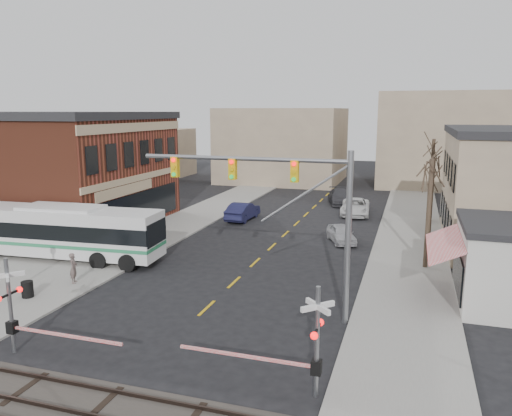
{
  "coord_description": "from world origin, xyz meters",
  "views": [
    {
      "loc": [
        9.43,
        -19.63,
        9.71
      ],
      "look_at": [
        -0.13,
        10.58,
        3.5
      ],
      "focal_mm": 35.0,
      "sensor_mm": 36.0,
      "label": 1
    }
  ],
  "objects": [
    {
      "name": "car_b",
      "position": [
        -5.0,
        22.01,
        0.8
      ],
      "size": [
        1.89,
        4.92,
        1.6
      ],
      "primitive_type": "imported",
      "rotation": [
        0.0,
        0.0,
        3.1
      ],
      "color": "#17183B",
      "rests_on": "ground"
    },
    {
      "name": "ground",
      "position": [
        0.0,
        0.0,
        0.0
      ],
      "size": [
        160.0,
        160.0,
        0.0
      ],
      "primitive_type": "plane",
      "color": "black",
      "rests_on": "ground"
    },
    {
      "name": "rr_crossing_east",
      "position": [
        6.25,
        -4.09,
        1.97
      ],
      "size": [
        5.6,
        1.36,
        4.0
      ],
      "color": "gray",
      "rests_on": "ground"
    },
    {
      "name": "tree_east_a",
      "position": [
        10.5,
        12.0,
        3.5
      ],
      "size": [
        0.28,
        0.28,
        6.75
      ],
      "color": "#382B21",
      "rests_on": "sidewalk_east"
    },
    {
      "name": "car_d",
      "position": [
        2.29,
        32.41,
        0.77
      ],
      "size": [
        3.46,
        5.69,
        1.54
      ],
      "primitive_type": "imported",
      "rotation": [
        0.0,
        0.0,
        0.26
      ],
      "color": "#36363A",
      "rests_on": "ground"
    },
    {
      "name": "sidewalk_west",
      "position": [
        -9.5,
        20.0,
        0.06
      ],
      "size": [
        5.0,
        60.0,
        0.12
      ],
      "primitive_type": "cube",
      "color": "gray",
      "rests_on": "ground"
    },
    {
      "name": "rr_crossing_west",
      "position": [
        -5.25,
        -4.63,
        1.97
      ],
      "size": [
        5.6,
        1.36,
        4.0
      ],
      "color": "gray",
      "rests_on": "ground"
    },
    {
      "name": "car_c",
      "position": [
        4.43,
        27.21,
        0.77
      ],
      "size": [
        2.95,
        5.71,
        1.54
      ],
      "primitive_type": "imported",
      "rotation": [
        0.0,
        0.0,
        0.07
      ],
      "color": "silver",
      "rests_on": "ground"
    },
    {
      "name": "car_a",
      "position": [
        4.6,
        16.81,
        0.67
      ],
      "size": [
        2.99,
        4.21,
        1.33
      ],
      "primitive_type": "imported",
      "rotation": [
        0.0,
        0.0,
        0.41
      ],
      "color": "#A2A3A7",
      "rests_on": "ground"
    },
    {
      "name": "traffic_signal_mast",
      "position": [
        4.02,
        2.37,
        5.75
      ],
      "size": [
        10.2,
        0.3,
        8.0
      ],
      "color": "gray",
      "rests_on": "ground"
    },
    {
      "name": "tree_east_b",
      "position": [
        10.8,
        18.0,
        3.27
      ],
      "size": [
        0.28,
        0.28,
        6.3
      ],
      "color": "#382B21",
      "rests_on": "sidewalk_east"
    },
    {
      "name": "trash_bin",
      "position": [
        -9.4,
        0.31,
        0.55
      ],
      "size": [
        0.6,
        0.6,
        0.85
      ],
      "primitive_type": "cylinder",
      "color": "black",
      "rests_on": "sidewalk_west"
    },
    {
      "name": "sidewalk_east",
      "position": [
        9.5,
        20.0,
        0.06
      ],
      "size": [
        5.0,
        60.0,
        0.12
      ],
      "primitive_type": "cube",
      "color": "gray",
      "rests_on": "ground"
    },
    {
      "name": "tree_east_c",
      "position": [
        11.0,
        26.0,
        3.72
      ],
      "size": [
        0.28,
        0.28,
        7.2
      ],
      "color": "#382B21",
      "rests_on": "sidewalk_east"
    },
    {
      "name": "pedestrian_far",
      "position": [
        -9.4,
        8.4,
        0.93
      ],
      "size": [
        0.98,
        0.99,
        1.61
      ],
      "primitive_type": "imported",
      "rotation": [
        0.0,
        0.0,
        0.85
      ],
      "color": "#2D3150",
      "rests_on": "sidewalk_west"
    },
    {
      "name": "pedestrian_near",
      "position": [
        -8.5,
        2.92,
        0.99
      ],
      "size": [
        0.62,
        0.74,
        1.73
      ],
      "primitive_type": "imported",
      "rotation": [
        0.0,
        0.0,
        1.95
      ],
      "color": "#62524E",
      "rests_on": "sidewalk_west"
    },
    {
      "name": "transit_bus",
      "position": [
        -12.27,
        6.9,
        1.92
      ],
      "size": [
        13.45,
        3.84,
        3.42
      ],
      "color": "silver",
      "rests_on": "ground"
    }
  ]
}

